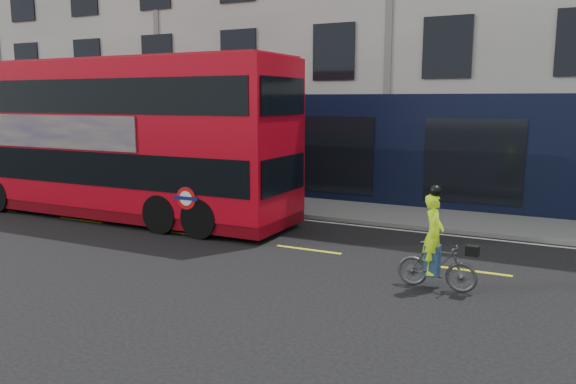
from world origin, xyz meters
The scene contains 8 objects.
ground centered at (0.00, 0.00, 0.00)m, with size 120.00×120.00×0.00m, color black.
pavement centered at (0.00, 6.50, 0.06)m, with size 60.00×3.00×0.12m, color slate.
kerb centered at (0.00, 5.00, 0.07)m, with size 60.00×0.12×0.13m, color slate.
building_terrace centered at (0.00, 12.94, 7.49)m, with size 50.00×10.07×15.00m.
road_edge_line centered at (0.00, 4.70, 0.00)m, with size 58.00×0.10×0.01m, color silver.
lane_dashes centered at (0.00, 1.50, 0.00)m, with size 58.00×0.12×0.01m, color yellow, non-canonical shape.
bus centered at (-7.43, 2.52, 2.59)m, with size 12.53×2.91×5.05m.
cyclist centered at (3.54, -0.07, 0.72)m, with size 1.62×0.60×2.14m.
Camera 1 is at (5.79, -11.23, 3.82)m, focal length 35.00 mm.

